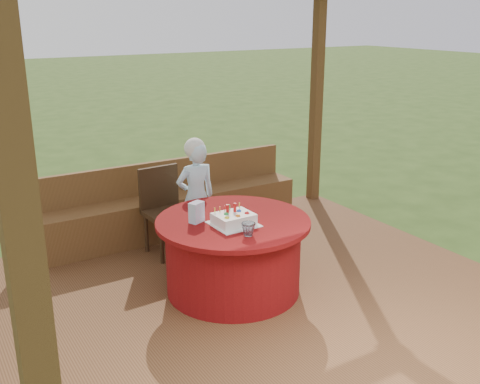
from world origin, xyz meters
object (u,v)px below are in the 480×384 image
Objects in this scene: table at (233,255)px; birthday_cake at (234,219)px; elderly_woman at (196,194)px; gift_bag at (197,212)px; bench at (171,210)px; chair at (165,206)px; drinking_glass at (248,229)px.

birthday_cake is (-0.05, -0.10, 0.38)m from table.
birthday_cake is (-0.20, -1.08, 0.11)m from elderly_woman.
table is 0.52m from gift_bag.
gift_bag is at bearing -105.75° from bench.
chair is at bearing 94.62° from birthday_cake.
chair is at bearing 58.71° from gift_bag.
gift_bag is at bearing -98.02° from chair.
table is 1.51× the size of chair.
drinking_glass reaches higher than table.
bench is 1.54m from table.
bench is 8.20× the size of birthday_cake.
elderly_woman is 0.98m from gift_bag.
table is (-0.11, -1.53, 0.07)m from bench.
table is 1.12m from chair.
bench is at bearing 85.92° from table.
elderly_woman reaches higher than table.
gift_bag is 1.54× the size of drinking_glass.
chair is at bearing -121.30° from bench.
elderly_woman is at bearing -23.63° from chair.
drinking_glass is (-0.08, -0.37, 0.38)m from table.
chair is at bearing 97.87° from table.
chair is 4.99× the size of gift_bag.
elderly_woman is 10.35× the size of drinking_glass.
chair is 1.23m from birthday_cake.
elderly_woman is (0.03, -0.56, 0.34)m from bench.
elderly_woman is 1.37m from drinking_glass.
elderly_woman reaches higher than drinking_glass.
birthday_cake is 0.27m from drinking_glass.
drinking_glass is (-0.03, -0.27, 0.00)m from birthday_cake.
elderly_woman is at bearing 81.80° from table.
table is 1.12× the size of elderly_woman.
bench is 26.22× the size of drinking_glass.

